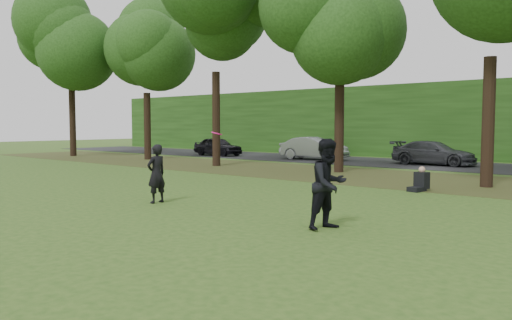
{
  "coord_description": "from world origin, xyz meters",
  "views": [
    {
      "loc": [
        9.07,
        -6.58,
        2.21
      ],
      "look_at": [
        0.66,
        3.44,
        1.3
      ],
      "focal_mm": 35.0,
      "sensor_mm": 36.0,
      "label": 1
    }
  ],
  "objects_px": {
    "seated_person": "(420,182)",
    "player_right": "(329,184)",
    "frisbee": "(217,133)",
    "player_left": "(156,174)"
  },
  "relations": [
    {
      "from": "seated_person",
      "to": "frisbee",
      "type": "bearing_deg",
      "value": -93.32
    },
    {
      "from": "player_left",
      "to": "seated_person",
      "type": "distance_m",
      "value": 8.76
    },
    {
      "from": "player_left",
      "to": "seated_person",
      "type": "relative_size",
      "value": 2.02
    },
    {
      "from": "player_left",
      "to": "seated_person",
      "type": "height_order",
      "value": "player_left"
    },
    {
      "from": "player_right",
      "to": "frisbee",
      "type": "relative_size",
      "value": 5.52
    },
    {
      "from": "seated_person",
      "to": "player_right",
      "type": "bearing_deg",
      "value": -70.3
    },
    {
      "from": "frisbee",
      "to": "seated_person",
      "type": "xyz_separation_m",
      "value": [
        2.16,
        7.54,
        -1.7
      ]
    },
    {
      "from": "player_left",
      "to": "player_right",
      "type": "xyz_separation_m",
      "value": [
        5.66,
        0.07,
        0.13
      ]
    },
    {
      "from": "player_right",
      "to": "seated_person",
      "type": "height_order",
      "value": "player_right"
    },
    {
      "from": "player_right",
      "to": "seated_person",
      "type": "xyz_separation_m",
      "value": [
        -0.89,
        7.26,
        -0.65
      ]
    }
  ]
}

